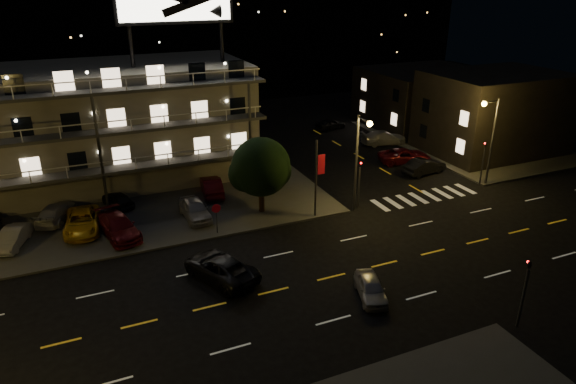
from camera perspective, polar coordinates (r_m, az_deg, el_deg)
name	(u,v)px	position (r m, az deg, el deg)	size (l,w,h in m)	color
ground	(303,284)	(32.56, 1.68, -10.18)	(140.00, 140.00, 0.00)	black
curb_nw	(55,201)	(48.05, -24.47, -0.89)	(44.00, 24.00, 0.15)	#3C3C39
curb_ne	(462,140)	(63.64, 18.81, 5.49)	(16.00, 24.00, 0.15)	#3C3C39
motel	(93,125)	(50.10, -20.89, 7.01)	(28.00, 13.80, 18.10)	gray
side_bldg_front	(493,113)	(59.81, 21.83, 8.18)	(14.06, 10.00, 8.50)	black
side_bldg_back	(423,97)	(68.69, 14.74, 10.13)	(14.06, 12.00, 7.00)	black
hill_backdrop	(91,18)	(93.80, -21.01, 17.64)	(120.00, 25.00, 24.00)	black
streetlight_nc	(359,154)	(40.44, 7.91, 4.20)	(0.44, 1.92, 8.00)	#2D2D30
streetlight_ne	(490,133)	(48.97, 21.57, 6.10)	(1.92, 0.44, 8.00)	#2D2D30
signal_nw	(359,179)	(41.94, 7.93, 1.41)	(0.20, 0.27, 4.60)	#2D2D30
signal_sw	(525,286)	(30.37, 24.85, -9.49)	(0.20, 0.27, 4.60)	#2D2D30
signal_ne	(484,158)	(49.69, 20.90, 3.52)	(0.27, 0.20, 4.60)	#2D2D30
banner_north	(317,177)	(39.75, 3.23, 1.70)	(0.83, 0.16, 6.40)	#2D2D30
stop_sign	(216,214)	(37.90, -7.96, -2.41)	(0.91, 0.11, 2.61)	#2D2D30
tree	(260,169)	(40.35, -3.09, 2.60)	(4.88, 4.70, 6.15)	black
lot_car_1	(13,238)	(41.02, -28.27, -4.49)	(1.37, 3.92, 1.29)	#9D9CA2
lot_car_2	(82,222)	(41.20, -21.89, -3.09)	(2.41, 5.22, 1.45)	gold
lot_car_3	(118,227)	(39.46, -18.33, -3.66)	(2.11, 5.19, 1.51)	#540C12
lot_car_4	(195,209)	(40.85, -10.30, -1.89)	(1.78, 4.42, 1.51)	#9D9CA2
lot_car_7	(56,213)	(43.70, -24.38, -2.10)	(1.89, 4.65, 1.35)	#9D9CA2
lot_car_8	(118,199)	(44.56, -18.39, -0.79)	(1.45, 3.61, 1.23)	black
lot_car_9	(212,186)	(45.06, -8.49, 0.65)	(1.61, 4.61, 1.52)	#540C12
side_car_0	(424,166)	(51.47, 14.90, 2.77)	(1.59, 4.55, 1.50)	black
side_car_1	(405,156)	(54.05, 12.85, 3.92)	(2.46, 5.33, 1.48)	#540C12
side_car_2	(384,138)	(59.80, 10.63, 5.95)	(2.15, 5.28, 1.53)	#9D9CA2
side_car_3	(330,124)	(65.05, 4.73, 7.55)	(1.58, 3.93, 1.34)	black
road_car_east	(371,288)	(31.43, 9.18, -10.48)	(1.48, 3.67, 1.25)	#9D9CA2
road_car_west	(220,268)	(33.00, -7.54, -8.33)	(2.55, 5.52, 1.53)	black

